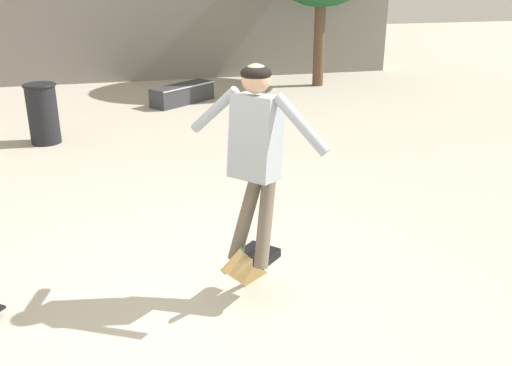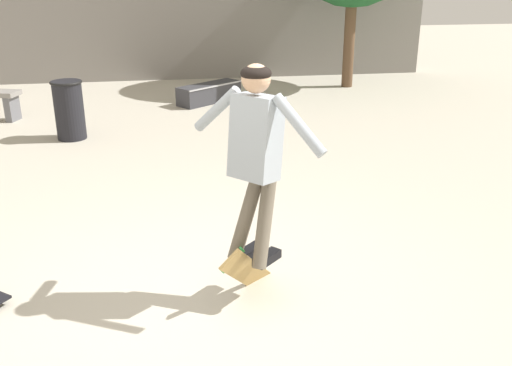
{
  "view_description": "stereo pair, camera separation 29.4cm",
  "coord_description": "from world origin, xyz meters",
  "px_view_note": "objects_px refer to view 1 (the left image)",
  "views": [
    {
      "loc": [
        -0.48,
        -3.85,
        2.54
      ],
      "look_at": [
        0.43,
        0.03,
        0.99
      ],
      "focal_mm": 40.0,
      "sensor_mm": 36.0,
      "label": 1
    },
    {
      "loc": [
        -0.19,
        -3.9,
        2.54
      ],
      "look_at": [
        0.43,
        0.03,
        0.99
      ],
      "focal_mm": 40.0,
      "sensor_mm": 36.0,
      "label": 2
    }
  ],
  "objects_px": {
    "trash_bin": "(43,112)",
    "skateboard_flipping": "(246,271)",
    "skate_ledge": "(182,94)",
    "skater": "(256,148)"
  },
  "relations": [
    {
      "from": "trash_bin",
      "to": "skater",
      "type": "height_order",
      "value": "skater"
    },
    {
      "from": "skate_ledge",
      "to": "skater",
      "type": "distance_m",
      "value": 7.04
    },
    {
      "from": "trash_bin",
      "to": "skateboard_flipping",
      "type": "xyz_separation_m",
      "value": [
        2.04,
        -4.78,
        -0.26
      ]
    },
    {
      "from": "skate_ledge",
      "to": "skater",
      "type": "xyz_separation_m",
      "value": [
        -0.18,
        -6.96,
        1.09
      ]
    },
    {
      "from": "skater",
      "to": "skateboard_flipping",
      "type": "height_order",
      "value": "skater"
    },
    {
      "from": "trash_bin",
      "to": "skate_ledge",
      "type": "bearing_deg",
      "value": 42.82
    },
    {
      "from": "skate_ledge",
      "to": "skater",
      "type": "bearing_deg",
      "value": -129.37
    },
    {
      "from": "skater",
      "to": "skateboard_flipping",
      "type": "xyz_separation_m",
      "value": [
        -0.07,
        0.06,
        -1.06
      ]
    },
    {
      "from": "trash_bin",
      "to": "skateboard_flipping",
      "type": "distance_m",
      "value": 5.2
    },
    {
      "from": "trash_bin",
      "to": "skateboard_flipping",
      "type": "relative_size",
      "value": 1.29
    }
  ]
}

